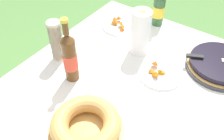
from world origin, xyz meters
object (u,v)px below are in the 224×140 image
(serving_knife, at_px, (216,59))
(bundt_cake, at_px, (86,125))
(cup_stack, at_px, (56,41))
(snack_plate_left, at_px, (119,25))
(cider_bottle_green, at_px, (159,8))
(paper_towel_roll, at_px, (140,32))
(berry_tart, at_px, (220,65))
(cider_bottle_amber, at_px, (70,57))
(snack_plate_right, at_px, (160,73))

(serving_knife, xyz_separation_m, bundt_cake, (-0.70, 0.31, -0.02))
(serving_knife, height_order, cup_stack, cup_stack)
(snack_plate_left, bearing_deg, cup_stack, 167.45)
(bundt_cake, bearing_deg, cider_bottle_green, 8.87)
(bundt_cake, xyz_separation_m, cider_bottle_green, (0.91, 0.14, 0.08))
(bundt_cake, xyz_separation_m, paper_towel_roll, (0.60, 0.10, 0.09))
(berry_tart, distance_m, bundt_cake, 0.79)
(cup_stack, bearing_deg, berry_tart, -60.53)
(berry_tart, xyz_separation_m, snack_plate_left, (0.02, 0.67, -0.01))
(cider_bottle_green, bearing_deg, snack_plate_left, 133.50)
(snack_plate_left, bearing_deg, serving_knife, -92.96)
(bundt_cake, relative_size, cup_stack, 1.37)
(paper_towel_roll, bearing_deg, cup_stack, 133.40)
(cider_bottle_amber, xyz_separation_m, snack_plate_left, (0.53, 0.07, -0.13))
(berry_tart, distance_m, cider_bottle_green, 0.53)
(cup_stack, height_order, snack_plate_left, cup_stack)
(paper_towel_roll, bearing_deg, bundt_cake, -170.92)
(cider_bottle_amber, bearing_deg, paper_towel_roll, -23.25)
(cider_bottle_amber, height_order, snack_plate_left, cider_bottle_amber)
(cup_stack, height_order, cider_bottle_amber, cider_bottle_amber)
(snack_plate_left, distance_m, snack_plate_right, 0.50)
(serving_knife, bearing_deg, bundt_cake, -138.85)
(serving_knife, relative_size, paper_towel_roll, 1.33)
(cup_stack, xyz_separation_m, snack_plate_right, (0.20, -0.53, -0.11))
(berry_tart, xyz_separation_m, serving_knife, (-0.01, 0.03, 0.04))
(snack_plate_left, bearing_deg, cider_bottle_green, -46.50)
(bundt_cake, relative_size, paper_towel_roll, 1.26)
(snack_plate_left, bearing_deg, paper_towel_roll, -120.78)
(cup_stack, xyz_separation_m, snack_plate_left, (0.46, -0.10, -0.11))
(berry_tart, bearing_deg, cider_bottle_amber, 130.18)
(cider_bottle_green, distance_m, cider_bottle_amber, 0.72)
(serving_knife, relative_size, cider_bottle_green, 1.11)
(cup_stack, height_order, snack_plate_right, cup_stack)
(bundt_cake, xyz_separation_m, cup_stack, (0.28, 0.43, 0.08))
(serving_knife, height_order, cider_bottle_green, cider_bottle_green)
(snack_plate_left, xyz_separation_m, snack_plate_right, (-0.25, -0.43, -0.00))
(snack_plate_left, height_order, snack_plate_right, snack_plate_right)
(bundt_cake, height_order, snack_plate_right, bundt_cake)
(serving_knife, distance_m, snack_plate_right, 0.31)
(paper_towel_roll, bearing_deg, serving_knife, -75.45)
(cup_stack, bearing_deg, snack_plate_left, -12.55)
(serving_knife, height_order, paper_towel_roll, paper_towel_roll)
(berry_tart, distance_m, cup_stack, 0.89)
(snack_plate_left, height_order, paper_towel_roll, paper_towel_roll)
(cider_bottle_green, height_order, snack_plate_left, cider_bottle_green)
(bundt_cake, distance_m, snack_plate_right, 0.50)
(cider_bottle_amber, bearing_deg, snack_plate_left, 7.07)
(bundt_cake, distance_m, paper_towel_roll, 0.61)
(snack_plate_right, relative_size, paper_towel_roll, 0.89)
(berry_tart, height_order, cider_bottle_amber, cider_bottle_amber)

